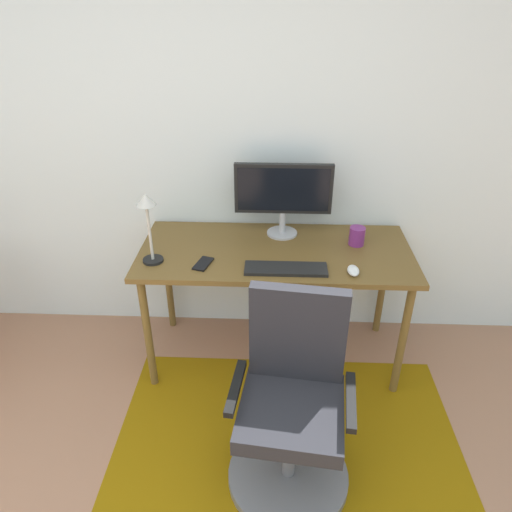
{
  "coord_description": "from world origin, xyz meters",
  "views": [
    {
      "loc": [
        0.35,
        -0.52,
        2.05
      ],
      "look_at": [
        0.27,
        1.54,
        0.87
      ],
      "focal_mm": 33.04,
      "sensor_mm": 36.0,
      "label": 1
    }
  ],
  "objects_px": {
    "coffee_cup": "(357,236)",
    "cell_phone": "(203,264)",
    "office_chair": "(292,416)",
    "desk_lamp": "(148,215)",
    "keyboard": "(286,269)",
    "computer_mouse": "(353,271)",
    "monitor": "(283,192)",
    "desk": "(275,261)"
  },
  "relations": [
    {
      "from": "coffee_cup",
      "to": "cell_phone",
      "type": "height_order",
      "value": "coffee_cup"
    },
    {
      "from": "coffee_cup",
      "to": "office_chair",
      "type": "bearing_deg",
      "value": -112.28
    },
    {
      "from": "cell_phone",
      "to": "desk_lamp",
      "type": "xyz_separation_m",
      "value": [
        -0.27,
        0.02,
        0.27
      ]
    },
    {
      "from": "cell_phone",
      "to": "desk_lamp",
      "type": "relative_size",
      "value": 0.36
    },
    {
      "from": "keyboard",
      "to": "computer_mouse",
      "type": "height_order",
      "value": "computer_mouse"
    },
    {
      "from": "keyboard",
      "to": "office_chair",
      "type": "distance_m",
      "value": 0.73
    },
    {
      "from": "monitor",
      "to": "coffee_cup",
      "type": "xyz_separation_m",
      "value": [
        0.42,
        -0.11,
        -0.21
      ]
    },
    {
      "from": "desk",
      "to": "monitor",
      "type": "distance_m",
      "value": 0.4
    },
    {
      "from": "computer_mouse",
      "to": "cell_phone",
      "type": "relative_size",
      "value": 0.74
    },
    {
      "from": "desk",
      "to": "office_chair",
      "type": "distance_m",
      "value": 0.89
    },
    {
      "from": "coffee_cup",
      "to": "desk_lamp",
      "type": "bearing_deg",
      "value": -167.92
    },
    {
      "from": "desk",
      "to": "cell_phone",
      "type": "height_order",
      "value": "cell_phone"
    },
    {
      "from": "desk",
      "to": "coffee_cup",
      "type": "relative_size",
      "value": 14.38
    },
    {
      "from": "monitor",
      "to": "coffee_cup",
      "type": "relative_size",
      "value": 5.25
    },
    {
      "from": "desk",
      "to": "office_chair",
      "type": "relative_size",
      "value": 1.58
    },
    {
      "from": "keyboard",
      "to": "desk_lamp",
      "type": "distance_m",
      "value": 0.76
    },
    {
      "from": "desk",
      "to": "coffee_cup",
      "type": "bearing_deg",
      "value": 10.43
    },
    {
      "from": "keyboard",
      "to": "computer_mouse",
      "type": "bearing_deg",
      "value": -2.61
    },
    {
      "from": "coffee_cup",
      "to": "cell_phone",
      "type": "xyz_separation_m",
      "value": [
        -0.84,
        -0.26,
        -0.05
      ]
    },
    {
      "from": "coffee_cup",
      "to": "desk_lamp",
      "type": "xyz_separation_m",
      "value": [
        -1.12,
        -0.24,
        0.22
      ]
    },
    {
      "from": "cell_phone",
      "to": "desk_lamp",
      "type": "bearing_deg",
      "value": -168.5
    },
    {
      "from": "desk",
      "to": "computer_mouse",
      "type": "bearing_deg",
      "value": -30.38
    },
    {
      "from": "coffee_cup",
      "to": "desk_lamp",
      "type": "distance_m",
      "value": 1.16
    },
    {
      "from": "computer_mouse",
      "to": "coffee_cup",
      "type": "distance_m",
      "value": 0.33
    },
    {
      "from": "monitor",
      "to": "cell_phone",
      "type": "height_order",
      "value": "monitor"
    },
    {
      "from": "coffee_cup",
      "to": "monitor",
      "type": "bearing_deg",
      "value": 165.01
    },
    {
      "from": "desk",
      "to": "monitor",
      "type": "bearing_deg",
      "value": 79.4
    },
    {
      "from": "desk",
      "to": "desk_lamp",
      "type": "relative_size",
      "value": 3.93
    },
    {
      "from": "office_chair",
      "to": "desk",
      "type": "bearing_deg",
      "value": 102.53
    },
    {
      "from": "cell_phone",
      "to": "desk",
      "type": "bearing_deg",
      "value": 41.19
    },
    {
      "from": "desk",
      "to": "office_chair",
      "type": "height_order",
      "value": "office_chair"
    },
    {
      "from": "keyboard",
      "to": "office_chair",
      "type": "bearing_deg",
      "value": -87.13
    },
    {
      "from": "desk",
      "to": "cell_phone",
      "type": "bearing_deg",
      "value": -155.17
    },
    {
      "from": "computer_mouse",
      "to": "coffee_cup",
      "type": "relative_size",
      "value": 0.98
    },
    {
      "from": "desk_lamp",
      "to": "monitor",
      "type": "bearing_deg",
      "value": 26.9
    },
    {
      "from": "keyboard",
      "to": "cell_phone",
      "type": "bearing_deg",
      "value": 174.69
    },
    {
      "from": "computer_mouse",
      "to": "cell_phone",
      "type": "bearing_deg",
      "value": 175.88
    },
    {
      "from": "desk_lamp",
      "to": "office_chair",
      "type": "relative_size",
      "value": 0.4
    },
    {
      "from": "office_chair",
      "to": "keyboard",
      "type": "bearing_deg",
      "value": 99.57
    },
    {
      "from": "coffee_cup",
      "to": "keyboard",
      "type": "bearing_deg",
      "value": -143.24
    },
    {
      "from": "monitor",
      "to": "desk_lamp",
      "type": "bearing_deg",
      "value": -153.1
    },
    {
      "from": "desk_lamp",
      "to": "coffee_cup",
      "type": "bearing_deg",
      "value": 12.08
    }
  ]
}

